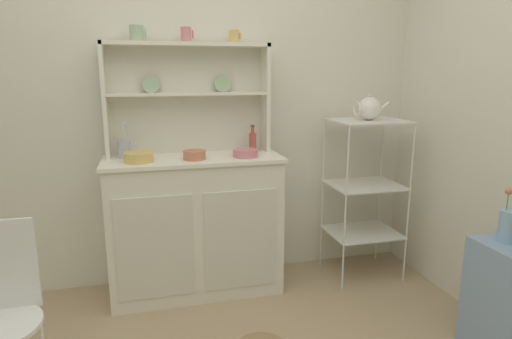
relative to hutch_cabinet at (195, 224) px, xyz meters
name	(u,v)px	position (x,y,z in m)	size (l,w,h in m)	color
wall_back	(187,100)	(0.00, 0.26, 0.78)	(3.84, 0.05, 2.50)	silver
hutch_cabinet	(195,224)	(0.00, 0.00, 0.00)	(1.12, 0.45, 0.91)	silver
hutch_shelf_unit	(188,90)	(0.00, 0.16, 0.86)	(1.04, 0.18, 0.71)	silver
bakers_rack	(365,179)	(1.19, -0.05, 0.24)	(0.49, 0.40, 1.12)	silver
cup_sage_0	(137,33)	(-0.30, 0.12, 1.20)	(0.10, 0.08, 0.09)	#9EB78E
cup_rose_1	(186,35)	(0.00, 0.12, 1.20)	(0.08, 0.06, 0.09)	#D17A84
cup_gold_2	(234,36)	(0.30, 0.12, 1.19)	(0.08, 0.06, 0.08)	#DBB760
bowl_mixing_large	(139,157)	(-0.33, -0.07, 0.47)	(0.17, 0.17, 0.06)	#DBB760
bowl_floral_medium	(194,155)	(0.00, -0.07, 0.47)	(0.14, 0.14, 0.06)	#C67556
bowl_cream_small	(245,153)	(0.33, -0.07, 0.47)	(0.16, 0.16, 0.05)	#D17A84
jam_bottle	(253,141)	(0.41, 0.09, 0.51)	(0.05, 0.05, 0.18)	#B74C47
utensil_jar	(124,149)	(-0.41, 0.08, 0.50)	(0.08, 0.08, 0.22)	#B2B7C6
porcelain_teapot	(369,108)	(1.19, -0.05, 0.73)	(0.25, 0.15, 0.18)	white
flower_vase	(509,224)	(1.44, -1.04, 0.23)	(0.09, 0.09, 0.29)	#8EB2D1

